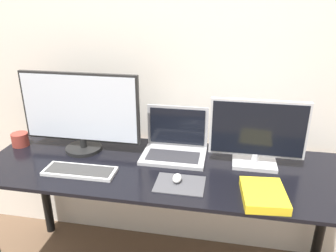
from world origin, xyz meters
TOP-DOWN VIEW (x-y plane):
  - wall_back at (0.00, 0.71)m, footprint 7.00×0.05m
  - desk at (0.00, 0.32)m, footprint 1.90×0.64m
  - monitor_left at (-0.49, 0.43)m, footprint 0.66×0.20m
  - monitor_right at (0.45, 0.43)m, footprint 0.48×0.15m
  - laptop at (0.03, 0.48)m, footprint 0.34×0.25m
  - keyboard at (-0.40, 0.18)m, footprint 0.36×0.13m
  - mousepad at (0.10, 0.17)m, footprint 0.23×0.17m
  - mouse at (0.08, 0.18)m, footprint 0.04×0.07m
  - book at (0.47, 0.12)m, footprint 0.20×0.25m
  - mug at (-0.88, 0.42)m, footprint 0.09×0.09m

SIDE VIEW (x-z plane):
  - desk at x=0.00m, z-range 0.25..1.00m
  - mousepad at x=0.10m, z-range 0.75..0.76m
  - keyboard at x=-0.40m, z-range 0.75..0.77m
  - book at x=0.47m, z-range 0.75..0.79m
  - mouse at x=0.08m, z-range 0.76..0.79m
  - mug at x=-0.88m, z-range 0.75..0.83m
  - laptop at x=0.03m, z-range 0.69..0.94m
  - monitor_right at x=0.45m, z-range 0.75..1.10m
  - monitor_left at x=-0.49m, z-range 0.76..1.20m
  - wall_back at x=0.00m, z-range 0.00..2.50m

